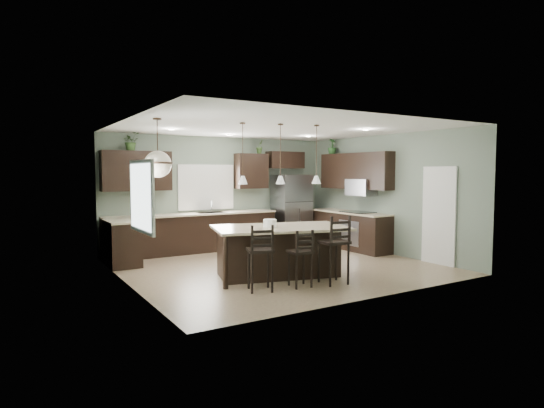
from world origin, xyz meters
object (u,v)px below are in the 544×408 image
(refrigerator, at_px, (291,209))
(bar_stool_center, at_px, (300,258))
(bar_stool_right, at_px, (334,250))
(plant_back_left, at_px, (131,141))
(serving_dish, at_px, (270,223))
(bar_stool_left, at_px, (260,258))
(kitchen_island, at_px, (280,252))

(refrigerator, xyz_separation_m, bar_stool_center, (-2.44, -3.91, -0.44))
(bar_stool_right, height_order, plant_back_left, plant_back_left)
(serving_dish, relative_size, bar_stool_left, 0.22)
(kitchen_island, relative_size, plant_back_left, 5.73)
(refrigerator, relative_size, serving_dish, 7.71)
(kitchen_island, bearing_deg, bar_stool_center, -83.61)
(refrigerator, height_order, bar_stool_center, refrigerator)
(bar_stool_left, bearing_deg, refrigerator, 69.34)
(bar_stool_center, bearing_deg, bar_stool_right, -3.67)
(serving_dish, bearing_deg, bar_stool_right, -55.73)
(refrigerator, xyz_separation_m, serving_dish, (-2.50, -3.03, 0.07))
(bar_stool_left, height_order, bar_stool_right, bar_stool_right)
(bar_stool_left, relative_size, bar_stool_center, 1.12)
(serving_dish, relative_size, bar_stool_center, 0.25)
(kitchen_island, xyz_separation_m, bar_stool_right, (0.48, -0.94, 0.13))
(bar_stool_right, bearing_deg, refrigerator, 71.15)
(serving_dish, xyz_separation_m, bar_stool_right, (0.68, -0.99, -0.40))
(refrigerator, relative_size, kitchen_island, 0.77)
(refrigerator, bearing_deg, serving_dish, -129.54)
(kitchen_island, height_order, plant_back_left, plant_back_left)
(bar_stool_right, bearing_deg, bar_stool_center, 174.50)
(bar_stool_right, xyz_separation_m, plant_back_left, (-2.31, 4.28, 2.01))
(refrigerator, distance_m, kitchen_island, 3.88)
(bar_stool_center, height_order, bar_stool_right, bar_stool_right)
(kitchen_island, height_order, bar_stool_right, bar_stool_right)
(refrigerator, height_order, plant_back_left, plant_back_left)
(serving_dish, height_order, plant_back_left, plant_back_left)
(kitchen_island, xyz_separation_m, bar_stool_left, (-0.83, -0.70, 0.08))
(bar_stool_left, xyz_separation_m, bar_stool_center, (0.70, -0.12, -0.06))
(serving_dish, relative_size, bar_stool_right, 0.20)
(serving_dish, bearing_deg, bar_stool_center, -85.80)
(refrigerator, relative_size, plant_back_left, 4.41)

